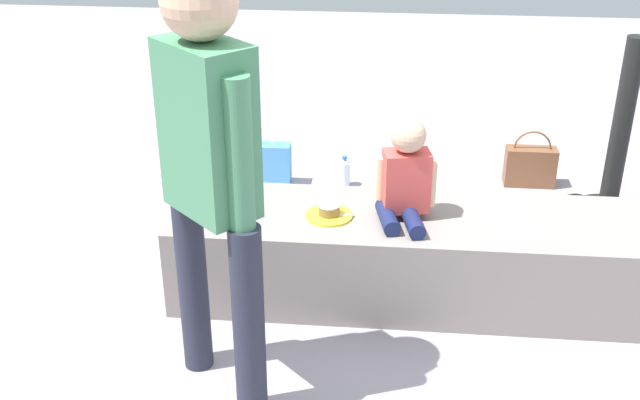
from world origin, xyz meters
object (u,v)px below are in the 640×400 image
object	(u,v)px
cake_box_white	(468,211)
water_bottle_near_gift	(344,172)
adult_standing	(210,157)
handbag_black_leather	(570,232)
child_seated	(405,175)
gift_bag	(272,164)
party_cup_red	(369,228)
cake_plate	(329,212)
handbag_brown_canvas	(530,166)

from	to	relation	value
cake_box_white	water_bottle_near_gift	bearing A→B (deg)	150.51
adult_standing	handbag_black_leather	xyz separation A→B (m)	(1.61, 1.24, -0.90)
child_seated	handbag_black_leather	size ratio (longest dim) A/B	1.35
gift_bag	handbag_black_leather	distance (m)	1.85
adult_standing	cake_box_white	size ratio (longest dim) A/B	5.95
party_cup_red	cake_box_white	distance (m)	0.60
child_seated	gift_bag	xyz separation A→B (m)	(-0.81, 1.22, -0.51)
gift_bag	handbag_black_leather	xyz separation A→B (m)	(1.70, -0.72, -0.01)
adult_standing	party_cup_red	xyz separation A→B (m)	(0.54, 1.33, -0.98)
child_seated	cake_plate	distance (m)	0.40
cake_box_white	gift_bag	bearing A→B (deg)	161.40
gift_bag	handbag_brown_canvas	world-z (taller)	handbag_brown_canvas
party_cup_red	gift_bag	bearing A→B (deg)	135.48
adult_standing	handbag_black_leather	world-z (taller)	adult_standing
gift_bag	water_bottle_near_gift	bearing A→B (deg)	2.06
child_seated	handbag_black_leather	xyz separation A→B (m)	(0.89, 0.50, -0.52)
cake_box_white	handbag_black_leather	distance (m)	0.60
handbag_brown_canvas	cake_plate	bearing A→B (deg)	-129.64
adult_standing	party_cup_red	size ratio (longest dim) A/B	17.21
water_bottle_near_gift	gift_bag	bearing A→B (deg)	-177.94
cake_plate	water_bottle_near_gift	xyz separation A→B (m)	(-0.01, 1.27, -0.37)
gift_bag	party_cup_red	world-z (taller)	gift_bag
adult_standing	party_cup_red	world-z (taller)	adult_standing
handbag_black_leather	water_bottle_near_gift	bearing A→B (deg)	149.28
adult_standing	handbag_brown_canvas	world-z (taller)	adult_standing
cake_box_white	adult_standing	bearing A→B (deg)	-125.33
gift_bag	handbag_brown_canvas	bearing A→B (deg)	5.04
adult_standing	cake_plate	distance (m)	0.98
adult_standing	party_cup_red	bearing A→B (deg)	67.92
water_bottle_near_gift	adult_standing	bearing A→B (deg)	-100.36
child_seated	cake_box_white	bearing A→B (deg)	64.59
adult_standing	party_cup_red	distance (m)	1.74
cake_plate	handbag_brown_canvas	distance (m)	1.84
water_bottle_near_gift	handbag_black_leather	distance (m)	1.45
cake_plate	water_bottle_near_gift	size ratio (longest dim) A/B	1.12
adult_standing	cake_plate	world-z (taller)	adult_standing
water_bottle_near_gift	party_cup_red	distance (m)	0.67
party_cup_red	handbag_brown_canvas	bearing A→B (deg)	38.07
gift_bag	handbag_brown_canvas	distance (m)	1.62
cake_plate	party_cup_red	size ratio (longest dim) A/B	2.26
gift_bag	water_bottle_near_gift	size ratio (longest dim) A/B	1.58
child_seated	handbag_black_leather	distance (m)	1.15
child_seated	party_cup_red	xyz separation A→B (m)	(-0.17, 0.60, -0.60)
handbag_brown_canvas	cake_box_white	bearing A→B (deg)	-127.50
cake_plate	party_cup_red	bearing A→B (deg)	74.62
water_bottle_near_gift	cake_box_white	distance (m)	0.85
child_seated	handbag_brown_canvas	size ratio (longest dim) A/B	1.33
cake_plate	gift_bag	world-z (taller)	cake_plate
party_cup_red	handbag_brown_canvas	xyz separation A→B (m)	(0.98, 0.77, 0.08)
water_bottle_near_gift	handbag_brown_canvas	world-z (taller)	handbag_brown_canvas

